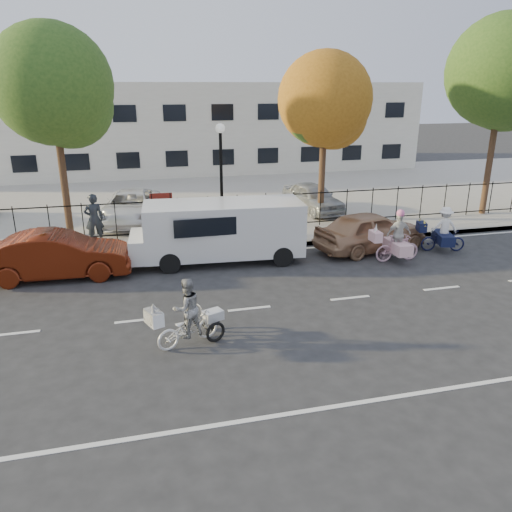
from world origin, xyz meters
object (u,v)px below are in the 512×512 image
object	(u,v)px
zebra_trike	(188,319)
gold_sedan	(371,231)
bull_bike	(443,234)
white_van	(221,229)
unicorn_bike	(397,242)
red_sedan	(58,255)
lot_car_b	(131,207)
pedestrian	(94,219)
lamppost	(221,160)
lot_car_d	(313,197)

from	to	relation	value
zebra_trike	gold_sedan	size ratio (longest dim) A/B	0.44
bull_bike	white_van	xyz separation A→B (m)	(-8.12, 0.87, 0.48)
zebra_trike	unicorn_bike	size ratio (longest dim) A/B	1.03
zebra_trike	red_sedan	distance (m)	6.38
white_van	lot_car_b	world-z (taller)	white_van
gold_sedan	pedestrian	world-z (taller)	pedestrian
lamppost	red_sedan	distance (m)	6.98
red_sedan	bull_bike	bearing A→B (deg)	-90.41
unicorn_bike	bull_bike	world-z (taller)	unicorn_bike
lot_car_b	pedestrian	bearing A→B (deg)	-104.98
zebra_trike	lot_car_d	xyz separation A→B (m)	(7.20, 11.14, 0.18)
zebra_trike	pedestrian	xyz separation A→B (m)	(-2.51, 8.35, 0.46)
unicorn_bike	pedestrian	world-z (taller)	pedestrian
red_sedan	pedestrian	world-z (taller)	pedestrian
pedestrian	lot_car_b	bearing A→B (deg)	-126.99
lamppost	bull_bike	size ratio (longest dim) A/B	2.34
lamppost	gold_sedan	world-z (taller)	lamppost
bull_bike	red_sedan	bearing A→B (deg)	102.86
lamppost	unicorn_bike	bearing A→B (deg)	-38.09
lamppost	lot_car_d	world-z (taller)	lamppost
zebra_trike	pedestrian	world-z (taller)	pedestrian
unicorn_bike	lot_car_b	bearing A→B (deg)	52.18
red_sedan	gold_sedan	distance (m)	10.89
gold_sedan	white_van	bearing A→B (deg)	76.33
bull_bike	lot_car_b	size ratio (longest dim) A/B	0.38
white_van	gold_sedan	xyz separation A→B (m)	(5.60, -0.11, -0.41)
lamppost	red_sedan	world-z (taller)	lamppost
unicorn_bike	lot_car_d	size ratio (longest dim) A/B	0.47
bull_bike	white_van	world-z (taller)	white_van
bull_bike	red_sedan	size ratio (longest dim) A/B	0.41
unicorn_bike	lot_car_d	bearing A→B (deg)	4.93
bull_bike	gold_sedan	bearing A→B (deg)	88.62
red_sedan	gold_sedan	world-z (taller)	red_sedan
zebra_trike	pedestrian	size ratio (longest dim) A/B	1.00
lamppost	zebra_trike	size ratio (longest dim) A/B	2.26
lamppost	bull_bike	world-z (taller)	lamppost
red_sedan	pedestrian	xyz separation A→B (m)	(0.98, 3.00, 0.36)
gold_sedan	lot_car_d	world-z (taller)	lot_car_d
zebra_trike	bull_bike	distance (m)	11.01
white_van	lot_car_b	bearing A→B (deg)	122.08
bull_bike	red_sedan	distance (m)	13.43
pedestrian	lot_car_d	bearing A→B (deg)	-175.55
pedestrian	lamppost	bearing A→B (deg)	168.42
lamppost	lot_car_b	world-z (taller)	lamppost
zebra_trike	gold_sedan	world-z (taller)	zebra_trike
lot_car_b	lamppost	bearing A→B (deg)	-28.72
bull_bike	lot_car_b	distance (m)	12.82
unicorn_bike	white_van	world-z (taller)	white_van
bull_bike	lot_car_d	size ratio (longest dim) A/B	0.47
lamppost	white_van	bearing A→B (deg)	-101.33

